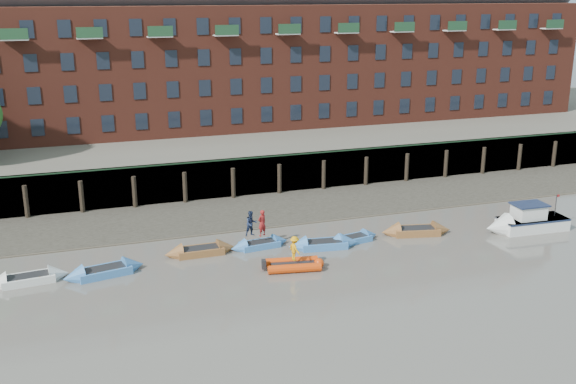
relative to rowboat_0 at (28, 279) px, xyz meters
name	(u,v)px	position (x,y,z in m)	size (l,w,h in m)	color
ground	(367,307)	(17.59, -9.33, -0.24)	(220.00, 220.00, 0.00)	#645E57
foreshore	(270,210)	(17.59, 8.67, -0.24)	(110.00, 8.00, 0.50)	#3D382F
mud_band	(283,223)	(17.59, 5.27, -0.24)	(110.00, 1.60, 0.10)	#4C4336
river_wall	(254,176)	(17.59, 13.05, 1.36)	(110.00, 1.23, 3.30)	#2D2A26
bank_terrace	(218,143)	(17.59, 26.67, 1.36)	(110.00, 28.00, 3.20)	#5E594D
apartment_terrace	(212,30)	(17.59, 27.66, 12.59)	(80.60, 15.56, 20.98)	brown
rowboat_0	(28,279)	(0.00, 0.00, 0.00)	(4.74, 1.79, 1.34)	silver
rowboat_1	(104,271)	(4.32, -0.32, 0.01)	(5.09, 2.36, 1.42)	#3D77BA
rowboat_2	(200,251)	(10.52, 1.16, 0.00)	(4.68, 1.38, 1.36)	brown
rowboat_3	(260,244)	(14.54, 1.10, -0.03)	(4.20, 1.64, 1.19)	#3D77BA
rowboat_4	(324,244)	(18.58, -0.31, 0.01)	(4.90, 1.96, 1.38)	#3D77BA
rowboat_5	(352,239)	(20.85, 0.06, -0.03)	(4.19, 1.88, 1.18)	#3D77BA
rowboat_6	(416,231)	(25.73, 0.00, 0.02)	(5.15, 2.43, 1.44)	brown
rib_tender	(295,265)	(15.63, -3.06, 0.03)	(3.69, 2.21, 0.62)	#D53D0A
motor_launch	(520,222)	(33.10, -1.76, 0.41)	(6.27, 2.30, 2.55)	silver
person_rower_a	(262,223)	(14.73, 1.16, 1.46)	(0.66, 0.43, 1.80)	maroon
person_rower_b	(251,224)	(14.05, 1.37, 1.43)	(0.84, 0.66, 1.73)	#19233F
person_rib_crew	(295,248)	(15.57, -3.07, 1.12)	(1.00, 0.58, 1.55)	orange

